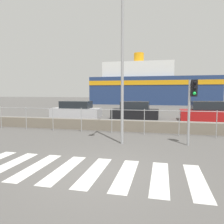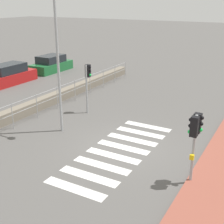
% 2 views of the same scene
% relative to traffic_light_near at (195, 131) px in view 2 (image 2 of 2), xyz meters
% --- Properties ---
extents(ground_plane, '(160.00, 160.00, 0.00)m').
position_rel_traffic_light_near_xyz_m(ground_plane, '(1.36, 3.32, -1.97)').
color(ground_plane, '#565451').
extents(sidewalk_brick, '(24.00, 1.80, 0.12)m').
position_rel_traffic_light_near_xyz_m(sidewalk_brick, '(1.36, -0.78, -1.91)').
color(sidewalk_brick, '#934C3D').
rests_on(sidewalk_brick, ground_plane).
extents(crosswalk, '(6.75, 2.40, 0.01)m').
position_rel_traffic_light_near_xyz_m(crosswalk, '(0.86, 3.32, -1.96)').
color(crosswalk, silver).
rests_on(crosswalk, ground_plane).
extents(seawall, '(25.10, 0.55, 0.61)m').
position_rel_traffic_light_near_xyz_m(seawall, '(1.36, 9.88, -1.66)').
color(seawall, slate).
rests_on(seawall, ground_plane).
extents(harbor_fence, '(22.63, 0.04, 1.34)m').
position_rel_traffic_light_near_xyz_m(harbor_fence, '(1.36, 9.00, -1.10)').
color(harbor_fence, '#9EA0A3').
rests_on(harbor_fence, ground_plane).
extents(traffic_light_near, '(0.58, 0.41, 2.53)m').
position_rel_traffic_light_near_xyz_m(traffic_light_near, '(0.00, 0.00, 0.00)').
color(traffic_light_near, '#9EA0A3').
rests_on(traffic_light_near, ground_plane).
extents(traffic_light_far, '(0.34, 0.32, 2.72)m').
position_rel_traffic_light_near_xyz_m(traffic_light_far, '(4.31, 7.09, 0.03)').
color(traffic_light_far, '#9EA0A3').
rests_on(traffic_light_far, ground_plane).
extents(streetlamp, '(0.32, 1.27, 6.66)m').
position_rel_traffic_light_near_xyz_m(streetlamp, '(1.47, 6.54, 2.12)').
color(streetlamp, '#9EA0A3').
rests_on(streetlamp, ground_plane).
extents(parked_car_red, '(4.37, 1.71, 1.49)m').
position_rel_traffic_light_near_xyz_m(parked_car_red, '(6.70, 15.84, -1.33)').
color(parked_car_red, '#B21919').
rests_on(parked_car_red, ground_plane).
extents(parked_car_green, '(3.99, 1.79, 1.42)m').
position_rel_traffic_light_near_xyz_m(parked_car_green, '(11.67, 15.84, -1.36)').
color(parked_car_green, '#1E6633').
rests_on(parked_car_green, ground_plane).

